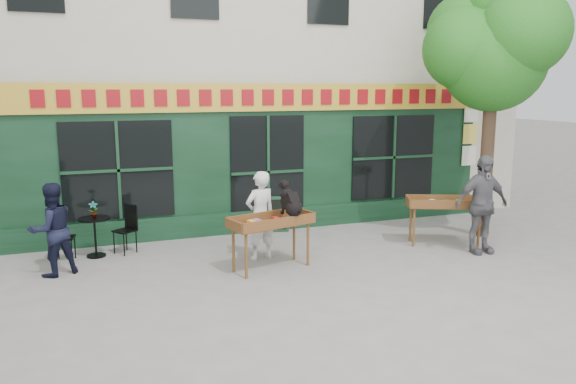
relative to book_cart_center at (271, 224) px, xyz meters
name	(u,v)px	position (x,y,z in m)	size (l,w,h in m)	color
ground	(306,259)	(0.80, 0.30, -0.82)	(80.00, 80.00, 0.00)	slate
building	(225,22)	(0.80, 6.27, 4.15)	(14.00, 7.26, 10.00)	beige
street_tree	(494,44)	(5.14, 0.66, 3.29)	(3.05, 2.90, 5.60)	#382619
book_cart_center	(271,224)	(0.00, 0.00, 0.00)	(1.61, 0.97, 0.99)	brown
dog	(291,197)	(0.35, -0.05, 0.47)	(0.34, 0.60, 0.60)	black
woman	(260,215)	(0.00, 0.65, 0.02)	(0.61, 0.40, 1.68)	silver
book_cart_right	(445,205)	(3.87, 0.30, 0.00)	(1.62, 1.17, 0.99)	brown
man_right	(481,204)	(4.17, -0.45, 0.15)	(1.13, 0.47, 1.94)	#56555A
bistro_table	(95,229)	(-2.94, 1.86, -0.28)	(0.60, 0.60, 0.76)	black
bistro_chair_left	(59,232)	(-3.58, 1.78, -0.26)	(0.42, 0.42, 0.95)	black
bistro_chair_right	(128,224)	(-2.31, 1.96, -0.26)	(0.51, 0.50, 0.95)	black
potted_plant	(93,210)	(-2.94, 1.86, 0.10)	(0.17, 0.11, 0.32)	gray
man_left	(52,230)	(-3.64, 0.96, -0.01)	(0.79, 0.61, 1.62)	black
chalkboard	(276,214)	(0.95, 2.49, -0.42)	(0.59, 0.32, 0.79)	black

